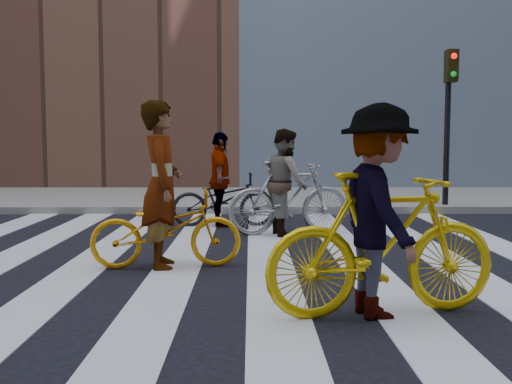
{
  "coord_description": "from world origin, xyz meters",
  "views": [
    {
      "loc": [
        0.31,
        -7.04,
        1.51
      ],
      "look_at": [
        0.38,
        0.3,
        0.86
      ],
      "focal_mm": 42.0,
      "sensor_mm": 36.0,
      "label": 1
    }
  ],
  "objects_px": {
    "bike_yellow_right": "(383,244)",
    "rider_right": "(378,211)",
    "bike_yellow_left": "(166,229)",
    "rider_left": "(161,185)",
    "bike_dark_rear": "(223,200)",
    "bike_silver_mid": "(289,198)",
    "traffic_signal": "(449,102)",
    "rider_mid": "(286,182)",
    "rider_rear": "(220,179)"
  },
  "relations": [
    {
      "from": "bike_dark_rear",
      "to": "rider_left",
      "type": "xyz_separation_m",
      "value": [
        -0.57,
        -3.36,
        0.51
      ]
    },
    {
      "from": "rider_left",
      "to": "bike_yellow_right",
      "type": "bearing_deg",
      "value": -139.65
    },
    {
      "from": "bike_dark_rear",
      "to": "rider_rear",
      "type": "distance_m",
      "value": 0.36
    },
    {
      "from": "traffic_signal",
      "to": "bike_yellow_left",
      "type": "xyz_separation_m",
      "value": [
        -5.08,
        -5.38,
        -1.82
      ]
    },
    {
      "from": "bike_yellow_right",
      "to": "rider_right",
      "type": "height_order",
      "value": "rider_right"
    },
    {
      "from": "rider_left",
      "to": "rider_mid",
      "type": "relative_size",
      "value": 1.17
    },
    {
      "from": "rider_mid",
      "to": "rider_rear",
      "type": "relative_size",
      "value": 1.03
    },
    {
      "from": "bike_yellow_right",
      "to": "rider_left",
      "type": "distance_m",
      "value": 2.95
    },
    {
      "from": "traffic_signal",
      "to": "bike_silver_mid",
      "type": "xyz_separation_m",
      "value": [
        -3.48,
        -2.94,
        -1.69
      ]
    },
    {
      "from": "traffic_signal",
      "to": "rider_rear",
      "type": "height_order",
      "value": "traffic_signal"
    },
    {
      "from": "bike_silver_mid",
      "to": "traffic_signal",
      "type": "bearing_deg",
      "value": -62.14
    },
    {
      "from": "bike_dark_rear",
      "to": "rider_left",
      "type": "bearing_deg",
      "value": 167.13
    },
    {
      "from": "bike_yellow_left",
      "to": "bike_silver_mid",
      "type": "height_order",
      "value": "bike_silver_mid"
    },
    {
      "from": "bike_dark_rear",
      "to": "rider_rear",
      "type": "bearing_deg",
      "value": 86.69
    },
    {
      "from": "rider_right",
      "to": "rider_rear",
      "type": "xyz_separation_m",
      "value": [
        -1.6,
        5.33,
        -0.09
      ]
    },
    {
      "from": "bike_silver_mid",
      "to": "rider_left",
      "type": "bearing_deg",
      "value": 133.59
    },
    {
      "from": "bike_silver_mid",
      "to": "rider_left",
      "type": "xyz_separation_m",
      "value": [
        -1.65,
        -2.44,
        0.39
      ]
    },
    {
      "from": "bike_yellow_left",
      "to": "rider_mid",
      "type": "height_order",
      "value": "rider_mid"
    },
    {
      "from": "traffic_signal",
      "to": "rider_rear",
      "type": "xyz_separation_m",
      "value": [
        -4.61,
        -2.02,
        -1.46
      ]
    },
    {
      "from": "bike_yellow_left",
      "to": "rider_right",
      "type": "xyz_separation_m",
      "value": [
        2.07,
        -1.96,
        0.44
      ]
    },
    {
      "from": "bike_yellow_right",
      "to": "bike_yellow_left",
      "type": "bearing_deg",
      "value": 36.21
    },
    {
      "from": "bike_silver_mid",
      "to": "rider_right",
      "type": "height_order",
      "value": "rider_right"
    },
    {
      "from": "bike_yellow_left",
      "to": "bike_dark_rear",
      "type": "xyz_separation_m",
      "value": [
        0.52,
        3.36,
        0.01
      ]
    },
    {
      "from": "bike_yellow_left",
      "to": "bike_yellow_right",
      "type": "xyz_separation_m",
      "value": [
        2.12,
        -1.96,
        0.16
      ]
    },
    {
      "from": "traffic_signal",
      "to": "bike_yellow_right",
      "type": "distance_m",
      "value": 8.09
    },
    {
      "from": "rider_mid",
      "to": "rider_rear",
      "type": "height_order",
      "value": "rider_mid"
    },
    {
      "from": "traffic_signal",
      "to": "bike_yellow_left",
      "type": "bearing_deg",
      "value": -133.35
    },
    {
      "from": "rider_left",
      "to": "rider_right",
      "type": "bearing_deg",
      "value": -140.31
    },
    {
      "from": "rider_mid",
      "to": "rider_right",
      "type": "bearing_deg",
      "value": 174.37
    },
    {
      "from": "bike_yellow_left",
      "to": "bike_yellow_right",
      "type": "height_order",
      "value": "bike_yellow_right"
    },
    {
      "from": "rider_right",
      "to": "rider_left",
      "type": "bearing_deg",
      "value": 36.21
    },
    {
      "from": "bike_yellow_right",
      "to": "rider_left",
      "type": "height_order",
      "value": "rider_left"
    },
    {
      "from": "rider_mid",
      "to": "bike_silver_mid",
      "type": "bearing_deg",
      "value": -102.34
    },
    {
      "from": "bike_yellow_left",
      "to": "bike_dark_rear",
      "type": "relative_size",
      "value": 0.99
    },
    {
      "from": "bike_silver_mid",
      "to": "rider_rear",
      "type": "height_order",
      "value": "rider_rear"
    },
    {
      "from": "rider_mid",
      "to": "traffic_signal",
      "type": "bearing_deg",
      "value": -62.54
    },
    {
      "from": "rider_left",
      "to": "bike_dark_rear",
      "type": "bearing_deg",
      "value": -17.05
    },
    {
      "from": "bike_dark_rear",
      "to": "bike_silver_mid",
      "type": "bearing_deg",
      "value": -133.64
    },
    {
      "from": "bike_yellow_right",
      "to": "rider_rear",
      "type": "height_order",
      "value": "rider_rear"
    },
    {
      "from": "rider_rear",
      "to": "bike_yellow_left",
      "type": "bearing_deg",
      "value": 168.79
    },
    {
      "from": "rider_left",
      "to": "rider_rear",
      "type": "xyz_separation_m",
      "value": [
        0.52,
        3.36,
        -0.16
      ]
    },
    {
      "from": "bike_yellow_left",
      "to": "rider_mid",
      "type": "distance_m",
      "value": 2.92
    },
    {
      "from": "rider_left",
      "to": "rider_rear",
      "type": "height_order",
      "value": "rider_left"
    },
    {
      "from": "bike_dark_rear",
      "to": "rider_right",
      "type": "relative_size",
      "value": 0.98
    },
    {
      "from": "bike_yellow_right",
      "to": "rider_mid",
      "type": "height_order",
      "value": "rider_mid"
    },
    {
      "from": "bike_silver_mid",
      "to": "rider_right",
      "type": "relative_size",
      "value": 1.08
    },
    {
      "from": "rider_rear",
      "to": "traffic_signal",
      "type": "bearing_deg",
      "value": -69.67
    },
    {
      "from": "rider_mid",
      "to": "bike_yellow_right",
      "type": "bearing_deg",
      "value": 175.01
    },
    {
      "from": "bike_silver_mid",
      "to": "rider_rear",
      "type": "bearing_deg",
      "value": 38.59
    },
    {
      "from": "rider_left",
      "to": "bike_yellow_left",
      "type": "bearing_deg",
      "value": -97.49
    }
  ]
}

